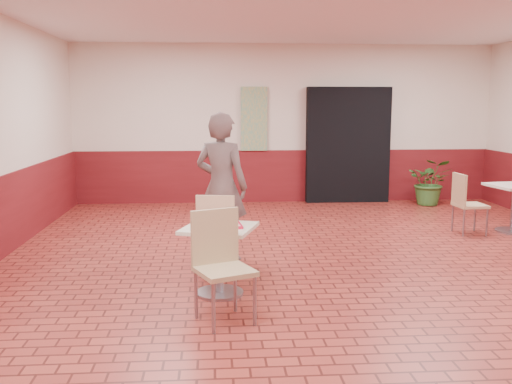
{
  "coord_description": "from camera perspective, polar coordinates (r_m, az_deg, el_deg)",
  "views": [
    {
      "loc": [
        -1.36,
        -5.88,
        1.88
      ],
      "look_at": [
        -0.92,
        0.1,
        0.95
      ],
      "focal_mm": 40.0,
      "sensor_mm": 36.0,
      "label": 1
    }
  ],
  "objects": [
    {
      "name": "customer",
      "position": [
        6.86,
        -3.47,
        0.53
      ],
      "size": [
        0.77,
        0.66,
        1.79
      ],
      "primitive_type": "imported",
      "rotation": [
        0.0,
        0.0,
        2.72
      ],
      "color": "#64514D",
      "rests_on": "ground"
    },
    {
      "name": "wainscot_band",
      "position": [
        6.2,
        8.62,
        -4.16
      ],
      "size": [
        8.0,
        10.0,
        1.0
      ],
      "color": "maroon",
      "rests_on": "ground"
    },
    {
      "name": "chair_main_back",
      "position": [
        6.32,
        -3.92,
        -3.77
      ],
      "size": [
        0.48,
        0.48,
        0.91
      ],
      "rotation": [
        0.0,
        0.0,
        2.99
      ],
      "color": "#DEB185",
      "rests_on": "ground"
    },
    {
      "name": "paper_cup",
      "position": [
        5.69,
        -2.47,
        -2.56
      ],
      "size": [
        0.07,
        0.07,
        0.08
      ],
      "rotation": [
        0.0,
        0.0,
        0.06
      ],
      "color": "silver",
      "rests_on": "serving_tray"
    },
    {
      "name": "chair_second_left",
      "position": [
        8.82,
        20.24,
        -0.79
      ],
      "size": [
        0.43,
        0.43,
        0.89
      ],
      "rotation": [
        0.0,
        0.0,
        1.62
      ],
      "color": "tan",
      "rests_on": "ground"
    },
    {
      "name": "potted_plant",
      "position": [
        11.14,
        17.04,
        0.98
      ],
      "size": [
        1.0,
        0.95,
        0.88
      ],
      "primitive_type": "imported",
      "rotation": [
        0.0,
        0.0,
        -0.42
      ],
      "color": "#346629",
      "rests_on": "ground"
    },
    {
      "name": "ring_donut",
      "position": [
        5.63,
        -4.89,
        -2.99
      ],
      "size": [
        0.12,
        0.12,
        0.03
      ],
      "primitive_type": "torus",
      "rotation": [
        0.0,
        0.0,
        -0.26
      ],
      "color": "#DE8D51",
      "rests_on": "serving_tray"
    },
    {
      "name": "room_shell",
      "position": [
        6.05,
        8.84,
        5.11
      ],
      "size": [
        8.01,
        10.01,
        3.01
      ],
      "color": "maroon",
      "rests_on": "ground"
    },
    {
      "name": "long_john_donut",
      "position": [
        5.58,
        -3.23,
        -3.0
      ],
      "size": [
        0.16,
        0.08,
        0.05
      ],
      "rotation": [
        0.0,
        0.0,
        -0.01
      ],
      "color": "#C38A39",
      "rests_on": "serving_tray"
    },
    {
      "name": "corridor_doorway",
      "position": [
        11.09,
        9.17,
        4.65
      ],
      "size": [
        1.6,
        0.22,
        2.2
      ],
      "primitive_type": "cube",
      "color": "black",
      "rests_on": "ground"
    },
    {
      "name": "serving_tray",
      "position": [
        5.61,
        -3.71,
        -3.32
      ],
      "size": [
        0.43,
        0.33,
        0.03
      ],
      "rotation": [
        0.0,
        0.0,
        0.11
      ],
      "color": "red",
      "rests_on": "main_table"
    },
    {
      "name": "promo_poster",
      "position": [
        10.86,
        -0.2,
        7.32
      ],
      "size": [
        0.5,
        0.03,
        1.2
      ],
      "primitive_type": "cube",
      "color": "gray",
      "rests_on": "wainscot_band"
    },
    {
      "name": "main_table",
      "position": [
        5.66,
        -3.68,
        -5.68
      ],
      "size": [
        0.65,
        0.65,
        0.69
      ],
      "rotation": [
        0.0,
        0.0,
        -0.32
      ],
      "color": "beige",
      "rests_on": "ground"
    },
    {
      "name": "chair_main_front",
      "position": [
        5.0,
        -3.55,
        -6.75
      ],
      "size": [
        0.59,
        0.59,
        0.97
      ],
      "rotation": [
        0.0,
        0.0,
        0.41
      ],
      "color": "tan",
      "rests_on": "ground"
    }
  ]
}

